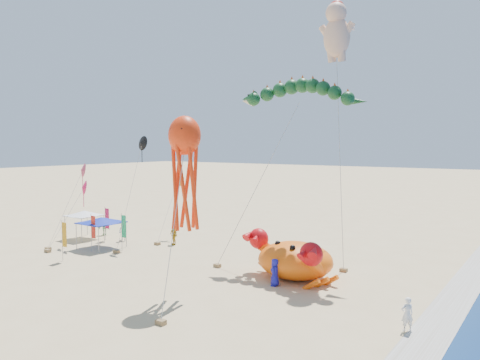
% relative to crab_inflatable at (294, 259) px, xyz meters
% --- Properties ---
extents(ground, '(320.00, 320.00, 0.00)m').
position_rel_crab_inflatable_xyz_m(ground, '(-2.29, -2.21, -1.37)').
color(ground, '#D1B784').
rests_on(ground, ground).
extents(foam_strip, '(320.00, 320.00, 0.00)m').
position_rel_crab_inflatable_xyz_m(foam_strip, '(9.71, -2.21, -1.36)').
color(foam_strip, silver).
rests_on(foam_strip, ground).
extents(crab_inflatable, '(7.08, 6.00, 3.10)m').
position_rel_crab_inflatable_xyz_m(crab_inflatable, '(0.00, 0.00, 0.00)').
color(crab_inflatable, '#FF640D').
rests_on(crab_inflatable, ground).
extents(dragon_kite, '(9.52, 4.73, 13.50)m').
position_rel_crab_inflatable_xyz_m(dragon_kite, '(-1.45, 2.98, 11.09)').
color(dragon_kite, '#113E1C').
rests_on(dragon_kite, ground).
extents(cherub_kite, '(2.52, 2.17, 19.26)m').
position_rel_crab_inflatable_xyz_m(cherub_kite, '(0.75, 4.70, 15.81)').
color(cherub_kite, '#FCBF99').
rests_on(cherub_kite, ground).
extents(octopus_kite, '(3.30, 5.29, 10.70)m').
position_rel_crab_inflatable_xyz_m(octopus_kite, '(-3.74, -6.70, 6.50)').
color(octopus_kite, '#FC350D').
rests_on(octopus_kite, ground).
extents(canopy_blue, '(3.53, 3.53, 2.71)m').
position_rel_crab_inflatable_xyz_m(canopy_blue, '(-18.32, -1.20, 1.07)').
color(canopy_blue, gray).
rests_on(canopy_blue, ground).
extents(canopy_white, '(3.07, 3.07, 2.71)m').
position_rel_crab_inflatable_xyz_m(canopy_white, '(-22.96, 0.52, 1.07)').
color(canopy_white, gray).
rests_on(canopy_white, ground).
extents(feather_flags, '(5.13, 7.11, 3.20)m').
position_rel_crab_inflatable_xyz_m(feather_flags, '(-17.69, -2.06, 0.65)').
color(feather_flags, gray).
rests_on(feather_flags, ground).
extents(beachgoers, '(32.52, 8.75, 1.84)m').
position_rel_crab_inflatable_xyz_m(beachgoers, '(-13.21, 1.08, -0.48)').
color(beachgoers, white).
rests_on(beachgoers, ground).
extents(small_kites, '(6.69, 11.52, 9.82)m').
position_rel_crab_inflatable_xyz_m(small_kites, '(-18.26, 0.98, 4.63)').
color(small_kites, '#FF9D1C').
rests_on(small_kites, ground).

